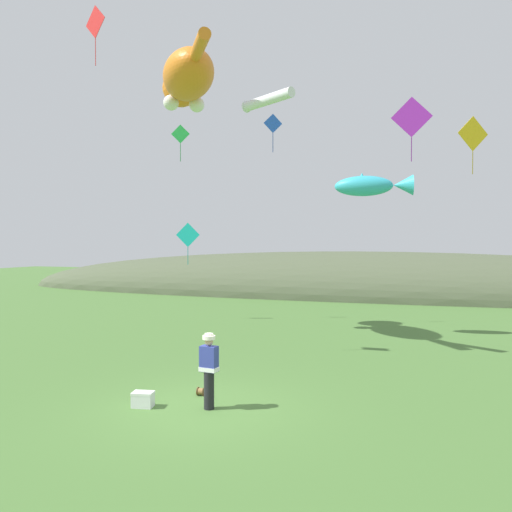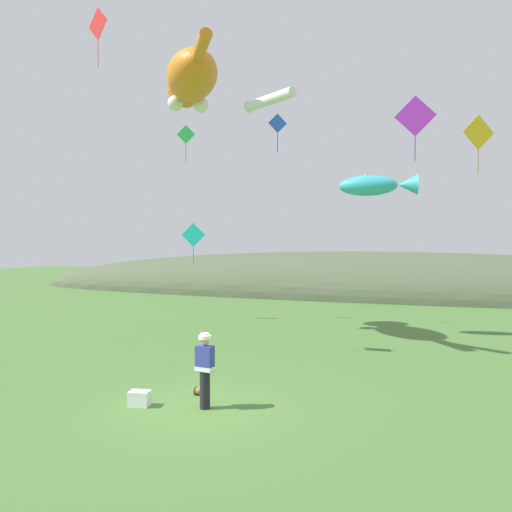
# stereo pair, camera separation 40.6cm
# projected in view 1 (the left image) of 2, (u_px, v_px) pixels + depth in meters

# --- Properties ---
(ground_plane) EXTENTS (120.00, 120.00, 0.00)m
(ground_plane) POSITION_uv_depth(u_px,v_px,m) (201.00, 409.00, 11.63)
(ground_plane) COLOR #477033
(distant_hill_ridge) EXTENTS (59.67, 11.34, 6.64)m
(distant_hill_ridge) POSITION_uv_depth(u_px,v_px,m) (356.00, 295.00, 38.23)
(distant_hill_ridge) COLOR #4C563D
(distant_hill_ridge) RESTS_ON ground
(festival_attendant) EXTENTS (0.44, 0.30, 1.77)m
(festival_attendant) POSITION_uv_depth(u_px,v_px,m) (209.00, 368.00, 11.64)
(festival_attendant) COLOR black
(festival_attendant) RESTS_ON ground
(kite_spool) EXTENTS (0.17, 0.21, 0.21)m
(kite_spool) POSITION_uv_depth(u_px,v_px,m) (201.00, 391.00, 12.69)
(kite_spool) COLOR olive
(kite_spool) RESTS_ON ground
(picnic_cooler) EXTENTS (0.54, 0.41, 0.36)m
(picnic_cooler) POSITION_uv_depth(u_px,v_px,m) (143.00, 399.00, 11.80)
(picnic_cooler) COLOR white
(picnic_cooler) RESTS_ON ground
(kite_giant_cat) EXTENTS (4.60, 6.22, 2.18)m
(kite_giant_cat) POSITION_uv_depth(u_px,v_px,m) (187.00, 79.00, 20.84)
(kite_giant_cat) COLOR orange
(kite_fish_windsock) EXTENTS (3.28, 1.27, 0.99)m
(kite_fish_windsock) POSITION_uv_depth(u_px,v_px,m) (372.00, 186.00, 20.85)
(kite_fish_windsock) COLOR #33B2CC
(kite_tube_streamer) EXTENTS (2.24, 1.54, 0.44)m
(kite_tube_streamer) POSITION_uv_depth(u_px,v_px,m) (267.00, 100.00, 17.41)
(kite_tube_streamer) COLOR white
(kite_diamond_violet) EXTENTS (1.50, 0.15, 2.40)m
(kite_diamond_violet) POSITION_uv_depth(u_px,v_px,m) (412.00, 117.00, 18.54)
(kite_diamond_violet) COLOR purple
(kite_diamond_gold) EXTENTS (1.17, 0.78, 2.29)m
(kite_diamond_gold) POSITION_uv_depth(u_px,v_px,m) (473.00, 134.00, 19.72)
(kite_diamond_gold) COLOR yellow
(kite_diamond_green) EXTENTS (0.91, 0.28, 1.84)m
(kite_diamond_green) POSITION_uv_depth(u_px,v_px,m) (180.00, 134.00, 24.95)
(kite_diamond_green) COLOR green
(kite_diamond_red) EXTENTS (1.03, 0.40, 2.00)m
(kite_diamond_red) POSITION_uv_depth(u_px,v_px,m) (95.00, 22.00, 16.61)
(kite_diamond_red) COLOR red
(kite_diamond_blue) EXTENTS (0.78, 0.49, 1.81)m
(kite_diamond_blue) POSITION_uv_depth(u_px,v_px,m) (273.00, 124.00, 23.41)
(kite_diamond_blue) COLOR blue
(kite_diamond_teal) EXTENTS (1.22, 0.26, 2.14)m
(kite_diamond_teal) POSITION_uv_depth(u_px,v_px,m) (188.00, 235.00, 25.34)
(kite_diamond_teal) COLOR #19BFBF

